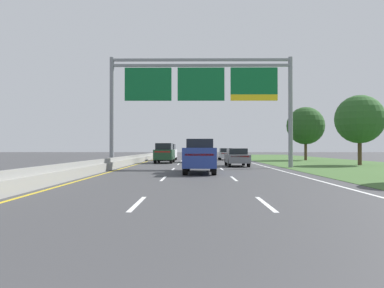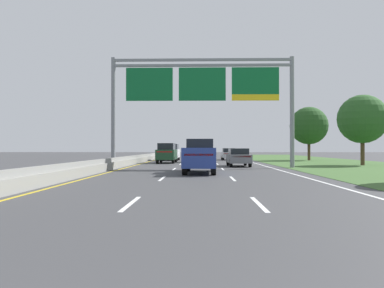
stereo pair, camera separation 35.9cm
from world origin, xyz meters
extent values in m
plane|color=#3D3D3F|center=(0.00, 35.00, 0.00)|extent=(220.00, 220.00, 0.00)
cube|color=white|center=(-1.85, 10.50, 0.00)|extent=(0.14, 3.00, 0.01)
cube|color=white|center=(-1.85, 19.50, 0.00)|extent=(0.14, 3.00, 0.01)
cube|color=white|center=(-1.85, 28.50, 0.00)|extent=(0.14, 3.00, 0.01)
cube|color=white|center=(-1.85, 37.50, 0.00)|extent=(0.14, 3.00, 0.01)
cube|color=white|center=(-1.85, 46.50, 0.00)|extent=(0.14, 3.00, 0.01)
cube|color=white|center=(-1.85, 55.50, 0.00)|extent=(0.14, 3.00, 0.01)
cube|color=white|center=(-1.85, 64.50, 0.00)|extent=(0.14, 3.00, 0.01)
cube|color=white|center=(-1.85, 73.50, 0.00)|extent=(0.14, 3.00, 0.01)
cube|color=white|center=(-1.85, 82.50, 0.00)|extent=(0.14, 3.00, 0.01)
cube|color=white|center=(1.85, 10.50, 0.00)|extent=(0.14, 3.00, 0.01)
cube|color=white|center=(1.85, 19.50, 0.00)|extent=(0.14, 3.00, 0.01)
cube|color=white|center=(1.85, 28.50, 0.00)|extent=(0.14, 3.00, 0.01)
cube|color=white|center=(1.85, 37.50, 0.00)|extent=(0.14, 3.00, 0.01)
cube|color=white|center=(1.85, 46.50, 0.00)|extent=(0.14, 3.00, 0.01)
cube|color=white|center=(1.85, 55.50, 0.00)|extent=(0.14, 3.00, 0.01)
cube|color=white|center=(1.85, 64.50, 0.00)|extent=(0.14, 3.00, 0.01)
cube|color=white|center=(1.85, 73.50, 0.00)|extent=(0.14, 3.00, 0.01)
cube|color=white|center=(1.85, 82.50, 0.00)|extent=(0.14, 3.00, 0.01)
cube|color=white|center=(5.90, 35.00, 0.00)|extent=(0.16, 106.00, 0.01)
cube|color=gold|center=(-5.90, 35.00, 0.00)|extent=(0.16, 106.00, 0.01)
cube|color=#3D602D|center=(13.95, 35.00, 0.01)|extent=(14.00, 110.00, 0.02)
cube|color=gray|center=(-6.60, 35.00, 0.28)|extent=(0.60, 110.00, 0.55)
cube|color=gray|center=(-6.60, 35.00, 0.70)|extent=(0.25, 110.00, 0.30)
cylinder|color=gray|center=(-7.05, 30.77, 4.55)|extent=(0.36, 0.36, 9.09)
cylinder|color=gray|center=(7.65, 30.77, 4.55)|extent=(0.36, 0.36, 9.09)
cube|color=gray|center=(0.30, 30.77, 8.87)|extent=(14.70, 0.24, 0.20)
cube|color=gray|center=(0.30, 30.77, 8.42)|extent=(14.70, 0.24, 0.20)
cube|color=#0C602D|center=(-4.03, 30.59, 6.83)|extent=(3.83, 0.12, 2.71)
cube|color=#0C602D|center=(0.30, 30.59, 6.83)|extent=(3.83, 0.12, 2.71)
cube|color=#0C602D|center=(4.63, 30.59, 7.08)|extent=(3.83, 0.12, 2.21)
cube|color=yellow|center=(4.63, 30.59, 5.73)|extent=(3.83, 0.12, 0.50)
cube|color=navy|center=(0.12, 23.92, 0.92)|extent=(2.11, 5.44, 1.00)
cube|color=black|center=(0.14, 24.76, 1.81)|extent=(1.76, 1.94, 0.78)
cube|color=#B21414|center=(0.06, 21.26, 1.22)|extent=(1.68, 0.11, 0.12)
cube|color=navy|center=(0.08, 22.19, 1.52)|extent=(2.04, 1.99, 0.20)
cylinder|color=black|center=(-0.69, 25.77, 0.42)|extent=(0.32, 0.85, 0.84)
cylinder|color=black|center=(1.01, 25.73, 0.42)|extent=(0.32, 0.85, 0.84)
cylinder|color=black|center=(-0.77, 22.10, 0.42)|extent=(0.32, 0.85, 0.84)
cylinder|color=black|center=(0.93, 22.06, 0.42)|extent=(0.32, 0.85, 0.84)
cube|color=#193D23|center=(-3.46, 40.34, 0.91)|extent=(1.98, 4.73, 1.05)
cube|color=black|center=(-3.46, 40.19, 1.77)|extent=(1.69, 3.03, 0.68)
cube|color=#B21414|center=(-3.50, 38.03, 1.22)|extent=(1.60, 0.11, 0.12)
cylinder|color=black|center=(-4.25, 41.95, 0.38)|extent=(0.27, 0.76, 0.76)
cylinder|color=black|center=(-2.61, 41.92, 0.38)|extent=(0.27, 0.76, 0.76)
cylinder|color=black|center=(-4.31, 38.75, 0.38)|extent=(0.27, 0.76, 0.76)
cylinder|color=black|center=(-2.67, 38.72, 0.38)|extent=(0.27, 0.76, 0.76)
cube|color=black|center=(-0.20, 42.67, 0.69)|extent=(1.87, 4.42, 0.72)
cube|color=black|center=(-0.20, 42.62, 1.31)|extent=(1.59, 2.32, 0.52)
cube|color=#B21414|center=(-0.17, 40.51, 0.91)|extent=(1.53, 0.10, 0.12)
cylinder|color=black|center=(-1.02, 44.15, 0.33)|extent=(0.23, 0.66, 0.66)
cylinder|color=black|center=(0.58, 44.17, 0.33)|extent=(0.23, 0.66, 0.66)
cylinder|color=black|center=(-0.98, 41.16, 0.33)|extent=(0.23, 0.66, 0.66)
cylinder|color=black|center=(0.62, 41.18, 0.33)|extent=(0.23, 0.66, 0.66)
cube|color=#B2B5BA|center=(3.92, 50.90, 0.69)|extent=(1.85, 4.41, 0.72)
cube|color=black|center=(3.92, 50.85, 1.31)|extent=(1.58, 2.31, 0.52)
cube|color=#B21414|center=(3.93, 48.74, 0.91)|extent=(1.53, 0.09, 0.12)
cylinder|color=black|center=(3.11, 52.39, 0.33)|extent=(0.22, 0.66, 0.66)
cylinder|color=black|center=(4.71, 52.40, 0.33)|extent=(0.22, 0.66, 0.66)
cylinder|color=black|center=(3.13, 49.40, 0.33)|extent=(0.22, 0.66, 0.66)
cylinder|color=black|center=(4.73, 49.40, 0.33)|extent=(0.22, 0.66, 0.66)
cube|color=silver|center=(-3.60, 48.50, 0.91)|extent=(1.96, 4.72, 1.05)
cube|color=black|center=(-3.60, 48.35, 1.77)|extent=(1.67, 3.02, 0.68)
cube|color=#B21414|center=(-3.63, 46.19, 1.22)|extent=(1.60, 0.10, 0.12)
cylinder|color=black|center=(-4.40, 50.11, 0.38)|extent=(0.27, 0.76, 0.76)
cylinder|color=black|center=(-2.76, 50.09, 0.38)|extent=(0.27, 0.76, 0.76)
cylinder|color=black|center=(-4.44, 46.91, 0.38)|extent=(0.27, 0.76, 0.76)
cylinder|color=black|center=(-2.80, 46.89, 0.38)|extent=(0.27, 0.76, 0.76)
cube|color=slate|center=(3.49, 33.03, 0.69)|extent=(1.89, 4.43, 0.72)
cube|color=black|center=(3.49, 32.98, 1.31)|extent=(1.60, 2.33, 0.52)
cube|color=#B21414|center=(3.52, 30.87, 0.91)|extent=(1.53, 0.11, 0.12)
cylinder|color=black|center=(2.66, 34.51, 0.33)|extent=(0.23, 0.66, 0.66)
cylinder|color=black|center=(4.26, 34.54, 0.33)|extent=(0.23, 0.66, 0.66)
cylinder|color=black|center=(2.71, 31.52, 0.33)|extent=(0.23, 0.66, 0.66)
cylinder|color=black|center=(4.31, 31.55, 0.33)|extent=(0.23, 0.66, 0.66)
cylinder|color=#4C3823|center=(15.15, 35.06, 1.24)|extent=(0.36, 0.36, 2.49)
sphere|color=#285623|center=(15.15, 35.06, 4.29)|extent=(4.51, 4.51, 4.51)
cylinder|color=#4C3823|center=(14.15, 48.97, 1.28)|extent=(0.36, 0.36, 2.56)
sphere|color=#234C1E|center=(14.15, 48.97, 4.50)|extent=(4.85, 4.85, 4.85)
camera|label=1|loc=(-0.18, -0.50, 1.61)|focal=35.66mm
camera|label=2|loc=(0.18, -0.50, 1.61)|focal=35.66mm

